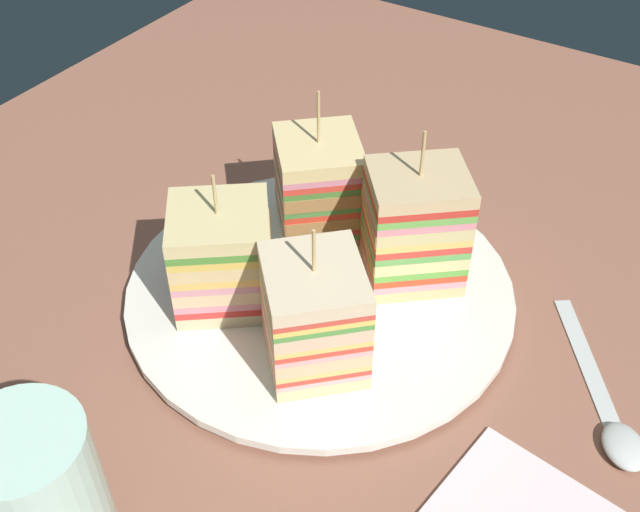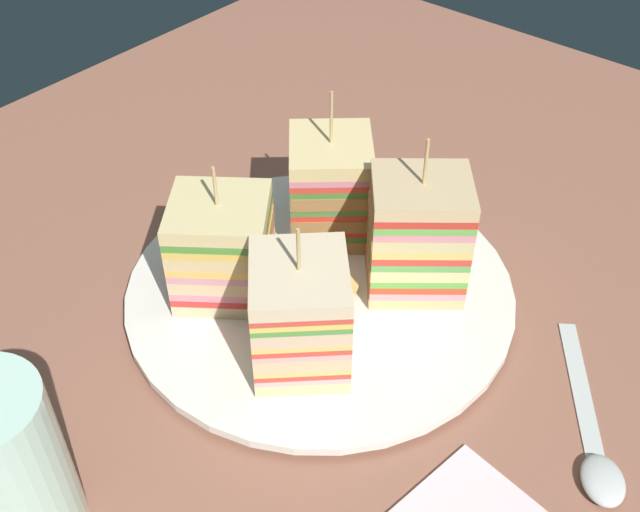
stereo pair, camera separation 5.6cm
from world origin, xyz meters
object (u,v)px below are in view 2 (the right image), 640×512
object	(u,v)px
sandwich_wedge_1	(331,187)
chip_pile	(325,285)
sandwich_wedge_0	(417,235)
plate	(320,290)
sandwich_wedge_3	(300,314)
drinking_glass	(9,477)
sandwich_wedge_2	(223,248)
spoon	(596,453)

from	to	relation	value
sandwich_wedge_1	chip_pile	size ratio (longest dim) A/B	2.01
sandwich_wedge_0	sandwich_wedge_1	world-z (taller)	sandwich_wedge_0
plate	sandwich_wedge_0	world-z (taller)	sandwich_wedge_0
plate	sandwich_wedge_3	xyz separation A→B (cm)	(6.11, 3.42, 4.50)
plate	sandwich_wedge_3	world-z (taller)	sandwich_wedge_3
drinking_glass	sandwich_wedge_2	bearing A→B (deg)	-167.95
sandwich_wedge_0	plate	bearing A→B (deg)	3.99
drinking_glass	sandwich_wedge_3	bearing A→B (deg)	167.40
sandwich_wedge_1	sandwich_wedge_2	size ratio (longest dim) A/B	1.14
plate	spoon	world-z (taller)	plate
plate	spoon	xyz separation A→B (cm)	(-0.18, 22.31, -0.35)
sandwich_wedge_0	drinking_glass	size ratio (longest dim) A/B	1.12
sandwich_wedge_0	spoon	size ratio (longest dim) A/B	0.94
sandwich_wedge_3	spoon	world-z (taller)	sandwich_wedge_3
plate	sandwich_wedge_1	size ratio (longest dim) A/B	2.33
sandwich_wedge_1	sandwich_wedge_2	world-z (taller)	sandwich_wedge_1
sandwich_wedge_1	chip_pile	bearing A→B (deg)	-5.01
sandwich_wedge_3	drinking_glass	xyz separation A→B (cm)	(19.07, -4.26, -0.40)
sandwich_wedge_2	plate	bearing A→B (deg)	4.39
sandwich_wedge_3	drinking_glass	size ratio (longest dim) A/B	0.99
spoon	drinking_glass	size ratio (longest dim) A/B	1.19
plate	sandwich_wedge_0	size ratio (longest dim) A/B	2.28
sandwich_wedge_3	chip_pile	world-z (taller)	sandwich_wedge_3
spoon	chip_pile	bearing A→B (deg)	-123.75
plate	sandwich_wedge_0	xyz separation A→B (cm)	(-4.82, 5.09, 5.08)
sandwich_wedge_3	drinking_glass	bearing A→B (deg)	123.98
sandwich_wedge_2	spoon	distance (cm)	28.37
sandwich_wedge_3	spoon	bearing A→B (deg)	-114.99
sandwich_wedge_0	chip_pile	distance (cm)	7.75
sandwich_wedge_1	spoon	world-z (taller)	sandwich_wedge_1
sandwich_wedge_2	chip_pile	bearing A→B (deg)	-1.47
sandwich_wedge_0	drinking_glass	distance (cm)	30.60
sandwich_wedge_2	drinking_glass	world-z (taller)	sandwich_wedge_2
sandwich_wedge_1	drinking_glass	distance (cm)	31.18
sandwich_wedge_0	drinking_glass	xyz separation A→B (cm)	(30.00, -5.93, -0.99)
sandwich_wedge_0	sandwich_wedge_1	distance (cm)	8.99
plate	chip_pile	distance (cm)	1.51
drinking_glass	chip_pile	bearing A→B (deg)	176.34
sandwich_wedge_1	spoon	distance (cm)	27.20
chip_pile	drinking_glass	size ratio (longest dim) A/B	0.55
sandwich_wedge_2	spoon	world-z (taller)	sandwich_wedge_2
plate	sandwich_wedge_3	bearing A→B (deg)	29.20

